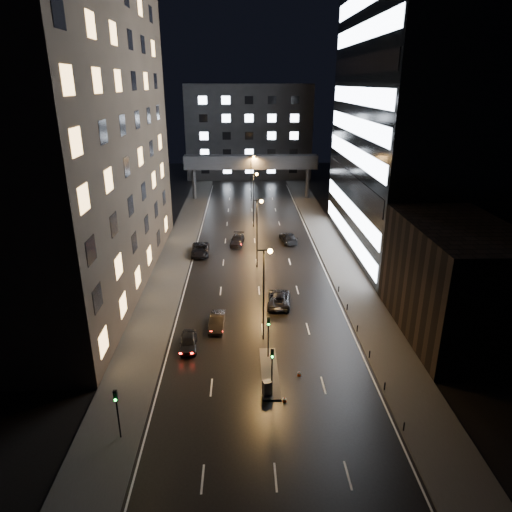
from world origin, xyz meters
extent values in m
plane|color=black|center=(0.00, 40.00, 0.00)|extent=(160.00, 160.00, 0.00)
cube|color=#383533|center=(-12.50, 35.00, 0.07)|extent=(5.00, 110.00, 0.15)
cube|color=#383533|center=(12.50, 35.00, 0.07)|extent=(5.00, 110.00, 0.15)
cube|color=#2D2319|center=(-22.50, 24.00, 20.00)|extent=(15.00, 48.00, 40.00)
cube|color=black|center=(20.00, 9.00, 6.00)|extent=(10.00, 18.00, 12.00)
cube|color=black|center=(25.00, 36.00, 22.50)|extent=(20.00, 36.00, 45.00)
cube|color=#333335|center=(0.00, 98.00, 12.50)|extent=(34.00, 14.00, 25.00)
cube|color=#333335|center=(0.00, 70.00, 8.50)|extent=(30.00, 3.00, 3.00)
cylinder|color=#333335|center=(-13.00, 70.00, 3.50)|extent=(0.80, 0.80, 7.00)
cylinder|color=#333335|center=(13.00, 70.00, 3.50)|extent=(0.80, 0.80, 7.00)
cube|color=#383533|center=(0.30, 2.00, 0.07)|extent=(1.60, 8.00, 0.15)
cylinder|color=black|center=(0.30, 4.50, 1.90)|extent=(0.12, 0.12, 3.50)
cube|color=black|center=(0.30, 4.50, 4.10)|extent=(0.28, 0.22, 0.90)
sphere|color=#0CFF33|center=(0.30, 4.36, 3.82)|extent=(0.18, 0.18, 0.18)
cylinder|color=black|center=(0.30, -1.00, 1.90)|extent=(0.12, 0.12, 3.50)
cube|color=black|center=(0.30, -1.00, 4.10)|extent=(0.28, 0.22, 0.90)
sphere|color=#0CFF33|center=(0.30, -1.14, 3.82)|extent=(0.18, 0.18, 0.18)
cylinder|color=black|center=(-11.50, -6.00, 1.75)|extent=(0.12, 0.12, 3.50)
cube|color=black|center=(-11.50, -6.00, 3.95)|extent=(0.28, 0.22, 0.90)
sphere|color=#0CFF33|center=(-11.50, -6.14, 3.67)|extent=(0.18, 0.18, 0.18)
cylinder|color=black|center=(10.20, -6.00, 0.45)|extent=(0.12, 0.12, 0.90)
cylinder|color=black|center=(10.20, -1.00, 0.45)|extent=(0.12, 0.12, 0.90)
cylinder|color=black|center=(10.20, 4.00, 0.45)|extent=(0.12, 0.12, 0.90)
cylinder|color=black|center=(10.20, 9.00, 0.45)|extent=(0.12, 0.12, 0.90)
cylinder|color=black|center=(10.20, 14.00, 0.45)|extent=(0.12, 0.12, 0.90)
cylinder|color=black|center=(10.20, 19.00, 0.45)|extent=(0.12, 0.12, 0.90)
cylinder|color=black|center=(0.00, 8.00, 5.00)|extent=(0.18, 0.18, 10.00)
cylinder|color=black|center=(0.00, 8.00, 10.00)|extent=(1.20, 0.12, 0.12)
sphere|color=#FF9E38|center=(0.60, 8.00, 9.90)|extent=(0.50, 0.50, 0.50)
cylinder|color=black|center=(0.00, 28.00, 5.00)|extent=(0.18, 0.18, 10.00)
cylinder|color=black|center=(0.00, 28.00, 10.00)|extent=(1.20, 0.12, 0.12)
sphere|color=#FF9E38|center=(0.60, 28.00, 9.90)|extent=(0.50, 0.50, 0.50)
cylinder|color=black|center=(0.00, 48.00, 5.00)|extent=(0.18, 0.18, 10.00)
cylinder|color=black|center=(0.00, 48.00, 10.00)|extent=(1.20, 0.12, 0.12)
sphere|color=#FF9E38|center=(0.60, 48.00, 9.90)|extent=(0.50, 0.50, 0.50)
cylinder|color=black|center=(0.00, 68.00, 5.00)|extent=(0.18, 0.18, 10.00)
cylinder|color=black|center=(0.00, 68.00, 10.00)|extent=(1.20, 0.12, 0.12)
sphere|color=#FF9E38|center=(0.60, 68.00, 9.90)|extent=(0.50, 0.50, 0.50)
imported|color=black|center=(-7.69, 6.52, 0.72)|extent=(2.00, 4.34, 1.44)
imported|color=black|center=(-4.98, 10.59, 0.74)|extent=(1.81, 4.59, 1.49)
imported|color=black|center=(-8.73, 33.51, 0.81)|extent=(2.85, 5.92, 1.63)
imported|color=black|center=(-2.94, 38.17, 0.74)|extent=(2.64, 5.32, 1.49)
imported|color=black|center=(2.25, 16.02, 0.79)|extent=(3.17, 5.94, 1.59)
imported|color=black|center=(5.65, 39.07, 0.81)|extent=(2.98, 5.81, 1.61)
cube|color=#4B4B4D|center=(-0.10, -1.29, 0.82)|extent=(0.88, 0.77, 1.33)
cone|color=#F6460C|center=(3.00, 1.50, 0.24)|extent=(0.42, 0.42, 0.48)
cone|color=#F0500C|center=(1.32, -2.10, 0.22)|extent=(0.49, 0.49, 0.44)
camera|label=1|loc=(-2.09, -33.74, 25.36)|focal=32.00mm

